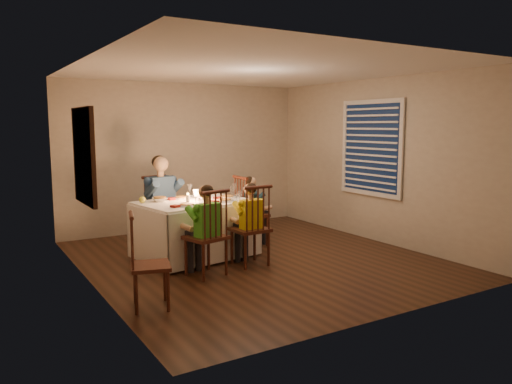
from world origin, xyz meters
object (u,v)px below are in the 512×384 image
chair_near_left (206,275)px  chair_end (251,245)px  adult (163,247)px  child_teal (251,245)px  chair_near_right (250,265)px  child_green (206,275)px  chair_extra (152,307)px  serving_bowl (160,200)px  child_yellow (250,265)px  dining_table (195,217)px  chair_adult (163,247)px

chair_near_left → chair_end: bearing=-154.4°
adult → child_teal: bearing=-39.6°
chair_near_right → child_green: 0.72m
chair_near_right → chair_extra: size_ratio=1.10×
chair_end → chair_extra: (-2.26, -1.79, 0.00)m
chair_near_right → serving_bowl: 1.56m
chair_near_left → adult: size_ratio=0.78×
chair_extra → child_yellow: bearing=-47.9°
chair_extra → chair_near_left: bearing=-37.9°
chair_near_right → chair_extra: 1.87m
dining_table → child_yellow: 1.05m
dining_table → chair_end: (1.04, 0.20, -0.57)m
chair_extra → child_teal: bearing=-36.1°
chair_near_right → child_teal: 1.12m
chair_end → child_green: size_ratio=0.96×
chair_end → child_teal: chair_end is taller
chair_near_left → child_green: child_green is taller
child_green → chair_adult: bearing=-106.2°
dining_table → child_yellow: dining_table is taller
chair_near_left → chair_near_right: same height
dining_table → adult: (-0.19, 0.81, -0.57)m
chair_adult → chair_near_left: same height
adult → child_yellow: 1.69m
chair_near_right → chair_end: size_ratio=1.00×
child_yellow → serving_bowl: size_ratio=5.13×
dining_table → chair_near_right: (0.46, -0.75, -0.57)m
chair_end → chair_extra: chair_end is taller
dining_table → child_teal: 1.21m
chair_adult → chair_extra: chair_adult is taller
chair_end → child_green: 1.68m
child_green → child_teal: size_ratio=1.06×
adult → child_teal: (1.23, -0.61, 0.00)m
chair_adult → adult: (0.00, 0.00, 0.00)m
chair_near_left → child_yellow: size_ratio=0.99×
dining_table → serving_bowl: size_ratio=7.84×
chair_adult → serving_bowl: bearing=-125.7°
chair_end → chair_extra: bearing=128.8°
chair_adult → adult: adult is taller
dining_table → adult: 1.01m
chair_near_right → chair_end: (0.58, 0.95, 0.00)m
child_yellow → chair_near_left: bearing=7.9°
dining_table → chair_extra: dining_table is taller
chair_end → child_green: bearing=130.1°
dining_table → child_green: bearing=-115.1°
dining_table → child_teal: dining_table is taller
dining_table → chair_near_left: size_ratio=1.55×
chair_extra → adult: adult is taller
adult → chair_near_right: bearing=-80.7°
chair_adult → chair_near_left: (-0.06, -1.68, 0.00)m
chair_near_left → child_teal: 1.68m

